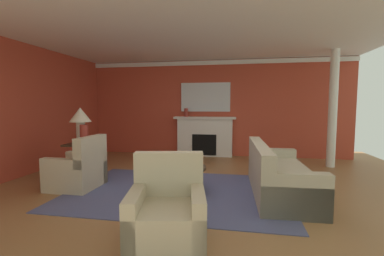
% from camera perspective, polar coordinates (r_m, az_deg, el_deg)
% --- Properties ---
extents(ground_plane, '(9.45, 9.45, 0.00)m').
position_cam_1_polar(ground_plane, '(4.76, -0.34, -13.34)').
color(ground_plane, olive).
extents(wall_fireplace, '(7.87, 0.12, 2.80)m').
position_cam_1_polar(wall_fireplace, '(7.86, 4.17, 4.29)').
color(wall_fireplace, '#B7422D').
rests_on(wall_fireplace, ground_plane).
extents(wall_window, '(0.12, 7.22, 2.80)m').
position_cam_1_polar(wall_window, '(6.55, -33.48, 3.33)').
color(wall_window, '#B7422D').
rests_on(wall_window, ground_plane).
extents(ceiling_panel, '(7.87, 7.22, 0.06)m').
position_cam_1_polar(ceiling_panel, '(5.00, 0.32, 20.50)').
color(ceiling_panel, white).
extents(crown_moulding, '(7.87, 0.08, 0.12)m').
position_cam_1_polar(crown_moulding, '(7.87, 4.17, 13.95)').
color(crown_moulding, white).
extents(area_rug, '(3.69, 2.54, 0.01)m').
position_cam_1_polar(area_rug, '(4.69, -3.25, -13.57)').
color(area_rug, '#4C517A').
rests_on(area_rug, ground_plane).
extents(fireplace, '(1.80, 0.35, 1.16)m').
position_cam_1_polar(fireplace, '(7.72, 2.78, -2.06)').
color(fireplace, white).
rests_on(fireplace, ground_plane).
extents(mantel_mirror, '(1.45, 0.04, 0.84)m').
position_cam_1_polar(mantel_mirror, '(7.79, 2.94, 6.70)').
color(mantel_mirror, silver).
extents(sofa, '(0.98, 2.13, 0.85)m').
position_cam_1_polar(sofa, '(4.70, 18.14, -10.07)').
color(sofa, '#BCB299').
rests_on(sofa, ground_plane).
extents(armchair_near_window, '(0.82, 0.82, 0.95)m').
position_cam_1_polar(armchair_near_window, '(5.23, -23.53, -8.59)').
color(armchair_near_window, '#C1B293').
rests_on(armchair_near_window, ground_plane).
extents(armchair_facing_fireplace, '(0.94, 0.94, 0.95)m').
position_cam_1_polar(armchair_facing_fireplace, '(3.02, -5.37, -18.30)').
color(armchair_facing_fireplace, '#C1B293').
rests_on(armchair_facing_fireplace, ground_plane).
extents(coffee_table, '(1.00, 1.00, 0.45)m').
position_cam_1_polar(coffee_table, '(4.59, -3.27, -9.68)').
color(coffee_table, '#3D2D1E').
rests_on(coffee_table, ground_plane).
extents(side_table, '(0.56, 0.56, 0.70)m').
position_cam_1_polar(side_table, '(6.02, -22.80, -5.90)').
color(side_table, '#3D2D1E').
rests_on(side_table, ground_plane).
extents(table_lamp, '(0.44, 0.44, 0.75)m').
position_cam_1_polar(table_lamp, '(5.93, -23.07, 1.96)').
color(table_lamp, beige).
rests_on(table_lamp, side_table).
extents(vase_mantel_left, '(0.11, 0.11, 0.25)m').
position_cam_1_polar(vase_mantel_left, '(7.71, -1.30, 3.38)').
color(vase_mantel_left, '#9E3328').
rests_on(vase_mantel_left, fireplace).
extents(vase_on_side_table, '(0.16, 0.16, 0.40)m').
position_cam_1_polar(vase_on_side_table, '(5.77, -22.37, -1.32)').
color(vase_on_side_table, '#9E3328').
rests_on(vase_on_side_table, side_table).
extents(book_red_cover, '(0.24, 0.17, 0.05)m').
position_cam_1_polar(book_red_cover, '(4.69, -2.23, -7.61)').
color(book_red_cover, navy).
rests_on(book_red_cover, coffee_table).
extents(book_art_folio, '(0.24, 0.23, 0.05)m').
position_cam_1_polar(book_art_folio, '(4.69, -4.40, -6.99)').
color(book_art_folio, tan).
rests_on(book_art_folio, coffee_table).
extents(book_small_novel, '(0.23, 0.21, 0.04)m').
position_cam_1_polar(book_small_novel, '(4.36, -2.68, -7.29)').
color(book_small_novel, maroon).
rests_on(book_small_novel, coffee_table).
extents(column_white, '(0.20, 0.20, 2.80)m').
position_cam_1_polar(column_white, '(7.14, 28.25, 3.64)').
color(column_white, white).
rests_on(column_white, ground_plane).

